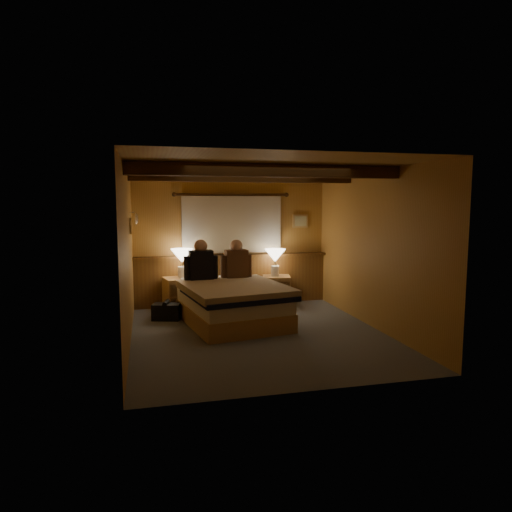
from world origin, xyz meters
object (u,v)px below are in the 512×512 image
object	(u,v)px
nightstand_right	(276,291)
duffel_bag	(166,311)
nightstand_left	(180,294)
person_right	(236,262)
lamp_left	(182,257)
lamp_right	(275,257)
person_left	(201,263)
bed	(233,303)

from	to	relation	value
nightstand_right	duffel_bag	size ratio (longest dim) A/B	1.18
nightstand_left	duffel_bag	xyz separation A→B (m)	(-0.27, -0.59, -0.16)
nightstand_left	nightstand_right	bearing A→B (deg)	-11.47
nightstand_right	person_right	distance (m)	1.15
lamp_left	lamp_right	bearing A→B (deg)	-0.47
lamp_left	person_right	xyz separation A→B (m)	(0.88, -0.48, -0.04)
nightstand_right	lamp_right	world-z (taller)	lamp_right
person_left	person_right	xyz separation A→B (m)	(0.61, 0.07, -0.01)
person_right	lamp_left	bearing A→B (deg)	148.43
lamp_right	person_left	size ratio (longest dim) A/B	0.73
lamp_right	person_left	xyz separation A→B (m)	(-1.43, -0.53, 0.01)
person_right	lamp_right	bearing A→B (deg)	26.15
lamp_right	person_right	distance (m)	0.94
nightstand_left	lamp_left	bearing A→B (deg)	23.75
person_left	lamp_left	bearing A→B (deg)	113.02
person_left	nightstand_right	bearing A→B (deg)	16.79
lamp_left	person_left	bearing A→B (deg)	-63.67
nightstand_right	duffel_bag	bearing A→B (deg)	-151.49
nightstand_right	lamp_left	world-z (taller)	lamp_left
nightstand_left	lamp_left	xyz separation A→B (m)	(0.04, 0.03, 0.65)
person_right	duffel_bag	xyz separation A→B (m)	(-1.20, -0.14, -0.76)
nightstand_left	person_right	bearing A→B (deg)	-37.88
lamp_left	person_right	size ratio (longest dim) A/B	0.76
nightstand_right	lamp_right	xyz separation A→B (m)	(-0.03, -0.00, 0.63)
nightstand_left	person_left	bearing A→B (deg)	-71.09
lamp_left	duffel_bag	distance (m)	1.06
nightstand_right	lamp_left	bearing A→B (deg)	-168.40
bed	person_left	distance (m)	0.92
nightstand_left	lamp_left	world-z (taller)	lamp_left
lamp_left	nightstand_left	bearing A→B (deg)	-144.25
nightstand_left	lamp_right	xyz separation A→B (m)	(1.74, 0.01, 0.61)
duffel_bag	person_right	bearing A→B (deg)	22.39
bed	nightstand_right	bearing A→B (deg)	36.85
person_left	person_right	size ratio (longest dim) A/B	1.03
nightstand_right	person_left	xyz separation A→B (m)	(-1.46, -0.53, 0.64)
bed	person_left	size ratio (longest dim) A/B	3.01
nightstand_right	duffel_bag	distance (m)	2.14
bed	lamp_left	bearing A→B (deg)	111.86
lamp_left	person_left	size ratio (longest dim) A/B	0.73
bed	duffel_bag	size ratio (longest dim) A/B	4.20
nightstand_left	person_left	xyz separation A→B (m)	(0.31, -0.52, 0.62)
nightstand_right	person_left	distance (m)	1.68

